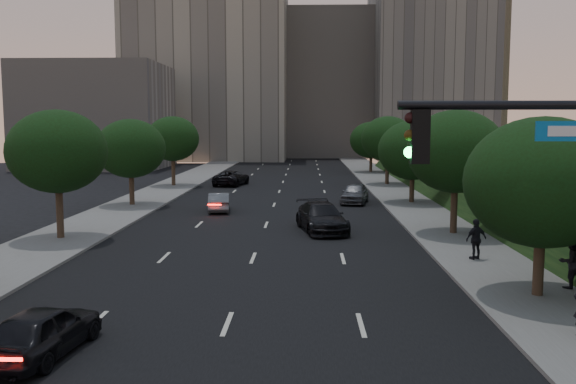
{
  "coord_description": "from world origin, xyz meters",
  "views": [
    {
      "loc": [
        2.34,
        -12.61,
        5.97
      ],
      "look_at": [
        1.72,
        8.61,
        3.6
      ],
      "focal_mm": 38.0,
      "sensor_mm": 36.0,
      "label": 1
    }
  ],
  "objects_px": {
    "sedan_far_left": "(232,178)",
    "sedan_far_right": "(355,193)",
    "sedan_near_left": "(43,331)",
    "sedan_mid_left": "(219,202)",
    "pedestrian_b": "(571,262)",
    "pedestrian_c": "(476,239)",
    "sedan_near_right": "(322,217)"
  },
  "relations": [
    {
      "from": "sedan_far_left",
      "to": "sedan_far_right",
      "type": "height_order",
      "value": "sedan_far_right"
    },
    {
      "from": "sedan_near_left",
      "to": "sedan_mid_left",
      "type": "xyz_separation_m",
      "value": [
        0.82,
        26.22,
        -0.03
      ]
    },
    {
      "from": "sedan_mid_left",
      "to": "pedestrian_b",
      "type": "xyz_separation_m",
      "value": [
        15.38,
        -19.7,
        0.45
      ]
    },
    {
      "from": "sedan_far_left",
      "to": "pedestrian_c",
      "type": "relative_size",
      "value": 2.97
    },
    {
      "from": "sedan_far_left",
      "to": "sedan_near_right",
      "type": "xyz_separation_m",
      "value": [
        8.13,
        -25.37,
        0.06
      ]
    },
    {
      "from": "sedan_far_right",
      "to": "pedestrian_b",
      "type": "height_order",
      "value": "pedestrian_b"
    },
    {
      "from": "sedan_far_right",
      "to": "pedestrian_c",
      "type": "distance_m",
      "value": 20.05
    },
    {
      "from": "sedan_far_left",
      "to": "pedestrian_b",
      "type": "relative_size",
      "value": 2.75
    },
    {
      "from": "sedan_near_left",
      "to": "sedan_far_right",
      "type": "bearing_deg",
      "value": -101.26
    },
    {
      "from": "sedan_near_left",
      "to": "sedan_near_right",
      "type": "bearing_deg",
      "value": -104.83
    },
    {
      "from": "sedan_far_right",
      "to": "pedestrian_b",
      "type": "bearing_deg",
      "value": -65.56
    },
    {
      "from": "sedan_near_left",
      "to": "sedan_mid_left",
      "type": "bearing_deg",
      "value": -84.29
    },
    {
      "from": "sedan_near_right",
      "to": "pedestrian_c",
      "type": "relative_size",
      "value": 3.09
    },
    {
      "from": "sedan_mid_left",
      "to": "pedestrian_c",
      "type": "distance_m",
      "value": 20.14
    },
    {
      "from": "sedan_near_right",
      "to": "pedestrian_c",
      "type": "distance_m",
      "value": 9.93
    },
    {
      "from": "sedan_near_left",
      "to": "sedan_far_left",
      "type": "relative_size",
      "value": 0.76
    },
    {
      "from": "sedan_mid_left",
      "to": "pedestrian_b",
      "type": "height_order",
      "value": "pedestrian_b"
    },
    {
      "from": "sedan_mid_left",
      "to": "pedestrian_b",
      "type": "relative_size",
      "value": 2.07
    },
    {
      "from": "sedan_near_right",
      "to": "pedestrian_b",
      "type": "relative_size",
      "value": 2.86
    },
    {
      "from": "sedan_far_left",
      "to": "pedestrian_c",
      "type": "height_order",
      "value": "pedestrian_c"
    },
    {
      "from": "sedan_near_left",
      "to": "pedestrian_b",
      "type": "bearing_deg",
      "value": -150.59
    },
    {
      "from": "sedan_near_right",
      "to": "sedan_far_right",
      "type": "bearing_deg",
      "value": 65.73
    },
    {
      "from": "sedan_far_right",
      "to": "sedan_mid_left",
      "type": "bearing_deg",
      "value": -143.38
    },
    {
      "from": "sedan_mid_left",
      "to": "sedan_far_left",
      "type": "distance_m",
      "value": 17.82
    },
    {
      "from": "sedan_near_right",
      "to": "sedan_near_left",
      "type": "bearing_deg",
      "value": -123.6
    },
    {
      "from": "sedan_near_left",
      "to": "pedestrian_b",
      "type": "relative_size",
      "value": 2.09
    },
    {
      "from": "sedan_far_right",
      "to": "pedestrian_b",
      "type": "relative_size",
      "value": 2.37
    },
    {
      "from": "sedan_mid_left",
      "to": "sedan_near_right",
      "type": "relative_size",
      "value": 0.72
    },
    {
      "from": "sedan_mid_left",
      "to": "sedan_near_right",
      "type": "distance_m",
      "value": 10.21
    },
    {
      "from": "sedan_near_left",
      "to": "sedan_far_right",
      "type": "height_order",
      "value": "sedan_far_right"
    },
    {
      "from": "sedan_near_left",
      "to": "sedan_far_left",
      "type": "xyz_separation_m",
      "value": [
        -0.48,
        43.99,
        0.05
      ]
    },
    {
      "from": "sedan_mid_left",
      "to": "sedan_far_left",
      "type": "xyz_separation_m",
      "value": [
        -1.3,
        17.77,
        0.08
      ]
    }
  ]
}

